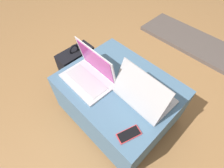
{
  "coord_description": "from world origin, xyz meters",
  "views": [
    {
      "loc": [
        0.52,
        -0.58,
        1.42
      ],
      "look_at": [
        0.0,
        -0.08,
        0.51
      ],
      "focal_mm": 28.0,
      "sensor_mm": 36.0,
      "label": 1
    }
  ],
  "objects_px": {
    "laptop_far": "(143,94)",
    "cell_phone": "(129,134)",
    "backpack": "(77,68)",
    "laptop_near": "(90,74)"
  },
  "relations": [
    {
      "from": "backpack",
      "to": "cell_phone",
      "type": "bearing_deg",
      "value": 75.08
    },
    {
      "from": "laptop_near",
      "to": "cell_phone",
      "type": "relative_size",
      "value": 2.43
    },
    {
      "from": "laptop_far",
      "to": "cell_phone",
      "type": "xyz_separation_m",
      "value": [
        0.11,
        -0.25,
        -0.05
      ]
    },
    {
      "from": "cell_phone",
      "to": "backpack",
      "type": "xyz_separation_m",
      "value": [
        -0.86,
        0.23,
        -0.24
      ]
    },
    {
      "from": "laptop_far",
      "to": "backpack",
      "type": "distance_m",
      "value": 0.81
    },
    {
      "from": "laptop_far",
      "to": "backpack",
      "type": "xyz_separation_m",
      "value": [
        -0.75,
        -0.02,
        -0.29
      ]
    },
    {
      "from": "laptop_far",
      "to": "cell_phone",
      "type": "distance_m",
      "value": 0.28
    },
    {
      "from": "cell_phone",
      "to": "laptop_far",
      "type": "bearing_deg",
      "value": 130.9
    },
    {
      "from": "laptop_near",
      "to": "laptop_far",
      "type": "height_order",
      "value": "same"
    },
    {
      "from": "laptop_near",
      "to": "backpack",
      "type": "distance_m",
      "value": 0.49
    }
  ]
}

